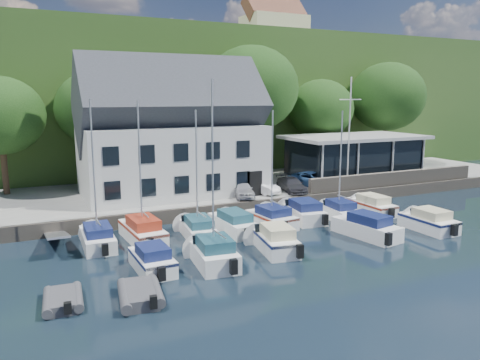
% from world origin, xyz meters
% --- Properties ---
extents(ground, '(180.00, 180.00, 0.00)m').
position_xyz_m(ground, '(0.00, 0.00, 0.00)').
color(ground, black).
rests_on(ground, ground).
extents(quay, '(60.00, 13.00, 1.00)m').
position_xyz_m(quay, '(0.00, 17.50, 0.50)').
color(quay, gray).
rests_on(quay, ground).
extents(quay_face, '(60.00, 0.30, 1.00)m').
position_xyz_m(quay_face, '(0.00, 11.00, 0.50)').
color(quay_face, '#6F6659').
rests_on(quay_face, ground).
extents(hillside, '(160.00, 75.00, 16.00)m').
position_xyz_m(hillside, '(0.00, 62.00, 8.00)').
color(hillside, '#2B4C1C').
rests_on(hillside, ground).
extents(field_patch, '(50.00, 30.00, 0.30)m').
position_xyz_m(field_patch, '(8.00, 70.00, 16.15)').
color(field_patch, '#596231').
rests_on(field_patch, hillside).
extents(farmhouse, '(10.40, 7.00, 8.20)m').
position_xyz_m(farmhouse, '(22.00, 52.00, 20.10)').
color(farmhouse, beige).
rests_on(farmhouse, hillside).
extents(harbor_building, '(14.40, 8.20, 8.70)m').
position_xyz_m(harbor_building, '(-7.00, 16.50, 5.35)').
color(harbor_building, silver).
rests_on(harbor_building, quay).
extents(club_pavilion, '(13.20, 7.20, 4.10)m').
position_xyz_m(club_pavilion, '(11.00, 16.00, 3.05)').
color(club_pavilion, black).
rests_on(club_pavilion, quay).
extents(seawall, '(18.00, 0.50, 1.20)m').
position_xyz_m(seawall, '(12.00, 11.40, 1.60)').
color(seawall, '#6F6659').
rests_on(seawall, quay).
extents(gangway, '(1.20, 6.00, 1.40)m').
position_xyz_m(gangway, '(-16.50, 9.00, 0.00)').
color(gangway, '#BCBDC1').
rests_on(gangway, ground).
extents(car_silver, '(2.22, 3.84, 1.23)m').
position_xyz_m(car_silver, '(-2.51, 12.59, 1.61)').
color(car_silver, silver).
rests_on(car_silver, quay).
extents(car_white, '(2.28, 3.64, 1.13)m').
position_xyz_m(car_white, '(-0.57, 13.19, 1.57)').
color(car_white, white).
rests_on(car_white, quay).
extents(car_dgrey, '(2.21, 4.17, 1.15)m').
position_xyz_m(car_dgrey, '(2.10, 12.79, 1.58)').
color(car_dgrey, '#2F2F34').
rests_on(car_dgrey, quay).
extents(car_blue, '(2.70, 4.46, 1.43)m').
position_xyz_m(car_blue, '(4.81, 13.62, 1.71)').
color(car_blue, '#2A4D81').
rests_on(car_blue, quay).
extents(flagpole, '(2.26, 0.20, 9.41)m').
position_xyz_m(flagpole, '(7.47, 12.37, 5.71)').
color(flagpole, silver).
rests_on(flagpole, quay).
extents(tree_0, '(6.89, 6.89, 9.41)m').
position_xyz_m(tree_0, '(-19.36, 21.69, 5.71)').
color(tree_0, black).
rests_on(tree_0, quay).
extents(tree_1, '(7.35, 7.35, 10.05)m').
position_xyz_m(tree_1, '(-11.69, 22.67, 6.02)').
color(tree_1, black).
rests_on(tree_1, quay).
extents(tree_2, '(7.25, 7.25, 9.90)m').
position_xyz_m(tree_2, '(-4.40, 21.30, 5.95)').
color(tree_2, black).
rests_on(tree_2, quay).
extents(tree_3, '(9.31, 9.31, 12.73)m').
position_xyz_m(tree_3, '(2.91, 22.00, 7.36)').
color(tree_3, black).
rests_on(tree_3, quay).
extents(tree_4, '(7.03, 7.03, 9.61)m').
position_xyz_m(tree_4, '(11.43, 22.37, 5.80)').
color(tree_4, black).
rests_on(tree_4, quay).
extents(tree_5, '(8.46, 8.46, 11.56)m').
position_xyz_m(tree_5, '(19.78, 21.52, 6.78)').
color(tree_5, black).
rests_on(tree_5, quay).
extents(boat_r1_0, '(2.03, 6.23, 8.32)m').
position_xyz_m(boat_r1_0, '(-14.28, 7.88, 4.16)').
color(boat_r1_0, white).
rests_on(boat_r1_0, ground).
extents(boat_r1_1, '(2.43, 6.87, 9.47)m').
position_xyz_m(boat_r1_1, '(-11.60, 7.83, 4.73)').
color(boat_r1_1, white).
rests_on(boat_r1_1, ground).
extents(boat_r1_2, '(2.45, 6.30, 8.20)m').
position_xyz_m(boat_r1_2, '(-8.23, 7.15, 4.10)').
color(boat_r1_2, white).
rests_on(boat_r1_2, ground).
extents(boat_r1_3, '(2.22, 6.54, 1.44)m').
position_xyz_m(boat_r1_3, '(-5.71, 7.27, 0.72)').
color(boat_r1_3, white).
rests_on(boat_r1_3, ground).
extents(boat_r1_4, '(2.71, 5.69, 8.89)m').
position_xyz_m(boat_r1_4, '(-2.80, 7.32, 4.45)').
color(boat_r1_4, white).
rests_on(boat_r1_4, ground).
extents(boat_r1_5, '(2.96, 6.19, 1.52)m').
position_xyz_m(boat_r1_5, '(0.03, 7.73, 0.76)').
color(boat_r1_5, white).
rests_on(boat_r1_5, ground).
extents(boat_r1_6, '(2.23, 5.50, 8.59)m').
position_xyz_m(boat_r1_6, '(2.61, 7.01, 4.30)').
color(boat_r1_6, white).
rests_on(boat_r1_6, ground).
extents(boat_r1_7, '(2.01, 6.07, 1.45)m').
position_xyz_m(boat_r1_7, '(5.87, 7.37, 0.72)').
color(boat_r1_7, white).
rests_on(boat_r1_7, ground).
extents(boat_r2_0, '(1.94, 5.17, 1.39)m').
position_xyz_m(boat_r2_0, '(-12.32, 2.69, 0.69)').
color(boat_r2_0, white).
rests_on(boat_r2_0, ground).
extents(boat_r2_1, '(2.67, 5.70, 9.56)m').
position_xyz_m(boat_r2_1, '(-9.18, 2.08, 4.78)').
color(boat_r2_1, white).
rests_on(boat_r2_1, ground).
extents(boat_r2_2, '(2.81, 5.82, 1.56)m').
position_xyz_m(boat_r2_2, '(-5.11, 2.68, 0.78)').
color(boat_r2_2, white).
rests_on(boat_r2_2, ground).
extents(boat_r2_3, '(2.98, 6.75, 1.56)m').
position_xyz_m(boat_r2_3, '(1.52, 2.69, 0.78)').
color(boat_r2_3, white).
rests_on(boat_r2_3, ground).
extents(boat_r2_4, '(2.06, 5.45, 1.49)m').
position_xyz_m(boat_r2_4, '(6.24, 2.07, 0.74)').
color(boat_r2_4, white).
rests_on(boat_r2_4, ground).
extents(dinghy_0, '(1.87, 2.90, 0.65)m').
position_xyz_m(dinghy_0, '(-16.84, 0.30, 0.33)').
color(dinghy_0, '#3D3D42').
rests_on(dinghy_0, ground).
extents(dinghy_1, '(2.35, 3.46, 0.75)m').
position_xyz_m(dinghy_1, '(-13.70, -0.57, 0.38)').
color(dinghy_1, '#3D3D42').
rests_on(dinghy_1, ground).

